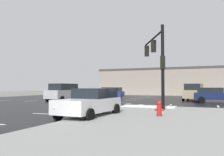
# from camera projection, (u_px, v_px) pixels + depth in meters

# --- Properties ---
(ground_plane) EXTENTS (120.00, 120.00, 0.00)m
(ground_plane) POSITION_uv_depth(u_px,v_px,m) (109.00, 103.00, 23.49)
(ground_plane) COLOR slate
(road_asphalt) EXTENTS (44.00, 44.00, 0.02)m
(road_asphalt) POSITION_uv_depth(u_px,v_px,m) (109.00, 103.00, 23.49)
(road_asphalt) COLOR black
(road_asphalt) RESTS_ON ground_plane
(snow_strip_curbside) EXTENTS (4.00, 1.60, 0.06)m
(snow_strip_curbside) POSITION_uv_depth(u_px,v_px,m) (149.00, 106.00, 17.89)
(snow_strip_curbside) COLOR white
(snow_strip_curbside) RESTS_ON sidewalk_corner
(lane_markings) EXTENTS (36.15, 36.15, 0.01)m
(lane_markings) POSITION_uv_depth(u_px,v_px,m) (115.00, 105.00, 21.76)
(lane_markings) COLOR silver
(lane_markings) RESTS_ON road_asphalt
(traffic_signal_mast) EXTENTS (2.70, 5.38, 5.80)m
(traffic_signal_mast) POSITION_uv_depth(u_px,v_px,m) (157.00, 55.00, 17.51)
(traffic_signal_mast) COLOR black
(traffic_signal_mast) RESTS_ON sidewalk_corner
(fire_hydrant) EXTENTS (0.48, 0.26, 0.79)m
(fire_hydrant) POSITION_uv_depth(u_px,v_px,m) (159.00, 109.00, 12.26)
(fire_hydrant) COLOR red
(fire_hydrant) RESTS_ON sidewalk_corner
(strip_building_background) EXTENTS (25.96, 8.00, 5.59)m
(strip_building_background) POSITION_uv_depth(u_px,v_px,m) (160.00, 82.00, 50.68)
(strip_building_background) COLOR gray
(strip_building_background) RESTS_ON ground_plane
(sedan_white) EXTENTS (2.18, 4.60, 1.58)m
(sedan_white) POSITION_uv_depth(u_px,v_px,m) (91.00, 102.00, 12.79)
(sedan_white) COLOR white
(sedan_white) RESTS_ON road_asphalt
(sedan_blue) EXTENTS (4.54, 2.02, 1.58)m
(sedan_blue) POSITION_uv_depth(u_px,v_px,m) (109.00, 93.00, 32.55)
(sedan_blue) COLOR navy
(sedan_blue) RESTS_ON road_asphalt
(suv_silver) EXTENTS (2.31, 4.90, 2.03)m
(suv_silver) POSITION_uv_depth(u_px,v_px,m) (64.00, 92.00, 27.34)
(suv_silver) COLOR #B7BABF
(suv_silver) RESTS_ON road_asphalt
(suv_tan) EXTENTS (2.47, 4.95, 2.03)m
(suv_tan) POSITION_uv_depth(u_px,v_px,m) (194.00, 92.00, 28.04)
(suv_tan) COLOR tan
(suv_tan) RESTS_ON road_asphalt
(sedan_navy) EXTENTS (4.63, 2.28, 1.58)m
(sedan_navy) POSITION_uv_depth(u_px,v_px,m) (215.00, 95.00, 24.24)
(sedan_navy) COLOR #141E47
(sedan_navy) RESTS_ON road_asphalt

